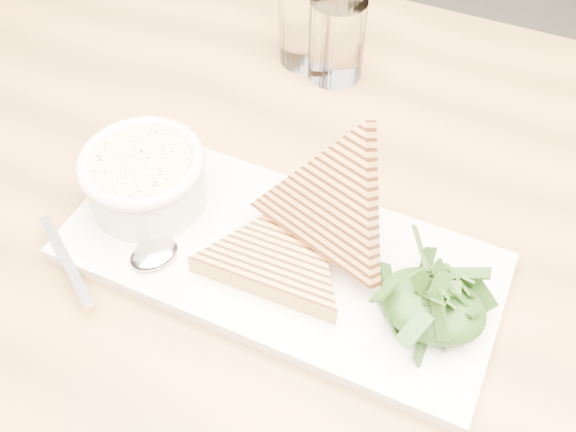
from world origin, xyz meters
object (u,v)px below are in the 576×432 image
at_px(platter, 279,257).
at_px(glass_far, 308,22).
at_px(glass_near, 336,39).
at_px(table_top, 218,209).
at_px(soup_bowl, 147,183).

relative_size(platter, glass_far, 3.89).
bearing_deg(glass_far, glass_near, -17.72).
height_order(table_top, soup_bowl, soup_bowl).
bearing_deg(soup_bowl, glass_far, 81.65).
bearing_deg(table_top, platter, -26.41).
distance_m(glass_near, glass_far, 0.05).
distance_m(soup_bowl, glass_far, 0.31).
height_order(soup_bowl, glass_far, glass_far).
distance_m(platter, glass_near, 0.31).
xyz_separation_m(platter, soup_bowl, (-0.15, 0.01, 0.03)).
height_order(table_top, glass_near, glass_near).
bearing_deg(glass_near, glass_far, 162.28).
distance_m(table_top, glass_near, 0.26).
bearing_deg(soup_bowl, platter, -2.52).
height_order(table_top, platter, platter).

